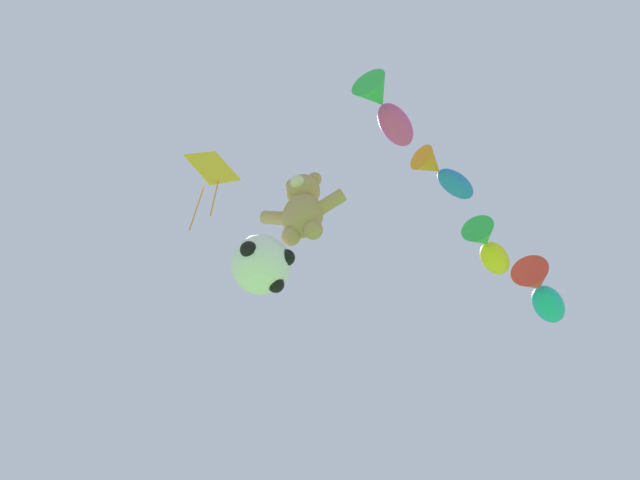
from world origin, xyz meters
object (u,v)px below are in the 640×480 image
Objects in this scene: teddy_bear_kite at (303,208)px; soccer_ball_kite at (262,264)px; diamond_kite at (212,171)px; fish_kite_teal at (542,292)px; fish_kite_magenta at (386,110)px; fish_kite_cobalt at (443,174)px; fish_kite_goldfin at (489,248)px.

teddy_bear_kite is 1.53m from soccer_ball_kite.
teddy_bear_kite is at bearing -5.33° from diamond_kite.
soccer_ball_kite is at bearing -127.07° from fish_kite_teal.
soccer_ball_kite is at bearing 169.14° from fish_kite_magenta.
diamond_kite is at bearing -166.01° from fish_kite_cobalt.
fish_kite_magenta is 7.32m from fish_kite_teal.
fish_kite_teal is at bearing 56.89° from teddy_bear_kite.
diamond_kite is at bearing -146.48° from fish_kite_goldfin.
fish_kite_cobalt is 2.50m from fish_kite_goldfin.
fish_kite_teal is (1.00, 2.43, 0.23)m from fish_kite_goldfin.
teddy_bear_kite is 7.78m from fish_kite_teal.
fish_kite_magenta is at bearing -17.28° from teddy_bear_kite.
fish_kite_teal is (4.88, 6.46, 3.00)m from soccer_ball_kite.
diamond_kite is (-5.09, -1.27, 0.92)m from fish_kite_cobalt.
fish_kite_goldfin is at bearing 46.06° from soccer_ball_kite.
diamond_kite is (-1.71, 0.32, 3.85)m from soccer_ball_kite.
fish_kite_magenta is at bearing -10.79° from diamond_kite.
teddy_bear_kite is 1.49× the size of soccer_ball_kite.
fish_kite_goldfin is (3.89, 4.03, 2.76)m from soccer_ball_kite.
teddy_bear_kite is 0.61× the size of diamond_kite.
fish_kite_teal is (1.51, 4.87, 0.07)m from fish_kite_cobalt.
fish_kite_goldfin reaches higher than fish_kite_magenta.
diamond_kite is (-5.60, -3.71, 1.08)m from fish_kite_goldfin.
soccer_ball_kite is at bearing -154.76° from fish_kite_cobalt.
soccer_ball_kite is at bearing -133.94° from fish_kite_goldfin.
diamond_kite is (-2.45, 0.23, 2.50)m from teddy_bear_kite.
fish_kite_goldfin is (3.15, 3.94, 1.42)m from teddy_bear_kite.
fish_kite_goldfin is at bearing 33.52° from diamond_kite.
teddy_bear_kite is 0.73× the size of fish_kite_teal.
fish_kite_teal is 0.84× the size of diamond_kite.
fish_kite_teal is (2.18, 6.98, 0.22)m from fish_kite_magenta.
fish_kite_goldfin is at bearing 51.30° from teddy_bear_kite.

